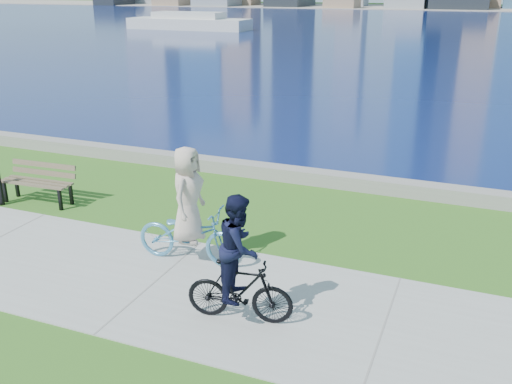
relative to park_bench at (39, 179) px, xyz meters
The scene contains 9 objects.
ground 5.29m from the park_bench, 27.50° to the right, with size 320.00×320.00×0.00m, color #2C5D18.
concrete_path 5.29m from the park_bench, 27.50° to the right, with size 80.00×3.50×0.02m, color #9B9B96.
seawall 6.01m from the park_bench, 38.98° to the left, with size 90.00×0.50×0.35m, color gray.
bay_water 69.73m from the park_bench, 86.17° to the left, with size 320.00×131.00×0.01m, color #0B194C.
far_shore 127.66m from the park_bench, 87.91° to the left, with size 320.00×30.00×0.12m, color gray.
ferry_near 55.73m from the park_bench, 114.61° to the left, with size 14.38×4.11×1.95m.
park_bench is the anchor object (origin of this frame).
cyclist_woman 5.08m from the park_bench, 16.82° to the right, with size 0.85×2.12×2.24m.
cyclist_man 7.18m from the park_bench, 24.44° to the right, with size 0.75×1.73×2.08m.
Camera 1 is at (4.99, -7.59, 4.97)m, focal length 40.00 mm.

